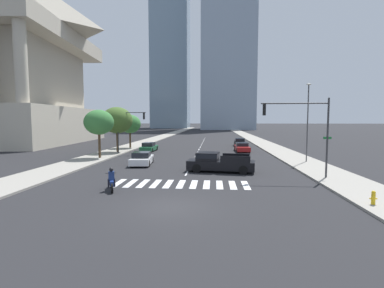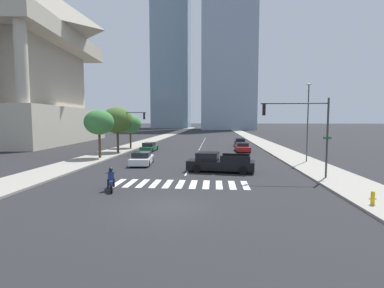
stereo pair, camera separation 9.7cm
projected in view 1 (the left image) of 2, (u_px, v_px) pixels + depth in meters
name	position (u px, v px, depth m)	size (l,w,h in m)	color
ground_plane	(169.00, 207.00, 14.67)	(800.00, 800.00, 0.00)	#232326
sidewalk_east	(275.00, 149.00, 43.57)	(4.00, 260.00, 0.15)	gray
sidewalk_west	(126.00, 148.00, 45.37)	(4.00, 260.00, 0.15)	gray
crosswalk_near	(181.00, 184.00, 20.00)	(9.45, 2.70, 0.01)	silver
lane_divider_center	(200.00, 147.00, 47.82)	(0.14, 50.00, 0.01)	silver
motorcycle_lead	(111.00, 181.00, 18.20)	(1.09, 2.09, 1.49)	black
pickup_truck	(218.00, 162.00, 24.82)	(5.98, 2.74, 1.67)	black
sedan_green_0	(149.00, 147.00, 41.35)	(1.89, 4.31, 1.27)	#1E6038
sedan_white_1	(142.00, 159.00, 28.69)	(2.28, 4.48, 1.31)	silver
sedan_red_2	(242.00, 147.00, 41.11)	(1.96, 4.81, 1.24)	maroon
sedan_black_3	(240.00, 143.00, 49.63)	(1.88, 4.73, 1.34)	black
fire_hydrant	(373.00, 197.00, 14.63)	(0.36, 0.20, 0.72)	gold
traffic_signal_near	(303.00, 123.00, 21.41)	(5.26, 0.28, 5.99)	#333335
traffic_signal_far	(128.00, 123.00, 37.79)	(4.09, 0.28, 5.75)	#333335
street_lamp_east	(308.00, 117.00, 29.54)	(0.50, 0.24, 8.12)	#3F3F42
street_tree_nearest	(99.00, 122.00, 32.62)	(3.36, 3.36, 5.54)	#4C3823
street_tree_second	(117.00, 120.00, 38.68)	(4.19, 4.19, 6.12)	#4C3823
street_tree_third	(130.00, 124.00, 44.65)	(3.39, 3.39, 5.20)	#4C3823
office_tower_left_skyline	(171.00, 34.00, 162.66)	(20.62, 21.67, 108.92)	#7A93A8
office_tower_center_skyline	(228.00, 33.00, 140.34)	(25.75, 25.42, 95.52)	#8C9EB2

